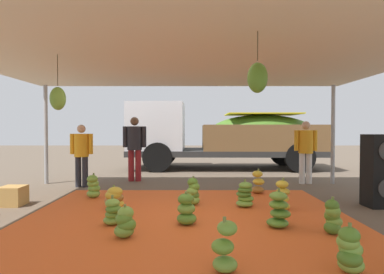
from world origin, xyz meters
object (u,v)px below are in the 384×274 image
Objects in this scene: banana_bunch_8 at (187,210)px; banana_bunch_12 at (113,212)px; banana_bunch_3 at (333,218)px; banana_bunch_4 at (279,211)px; worker_0 at (306,147)px; banana_bunch_5 at (350,251)px; worker_1 at (135,144)px; crate_1 at (13,196)px; banana_bunch_7 at (258,183)px; banana_bunch_9 at (225,248)px; banana_bunch_1 at (283,196)px; cargo_truck_main at (222,134)px; banana_bunch_13 at (94,187)px; worker_2 at (82,151)px; banana_bunch_10 at (126,223)px; speaker_stack at (381,171)px; banana_bunch_11 at (245,195)px; banana_bunch_0 at (115,198)px; banana_bunch_2 at (194,192)px.

banana_bunch_8 is 1.11m from banana_bunch_12.
banana_bunch_4 reaches higher than banana_bunch_3.
banana_bunch_5 is at bearing -105.30° from worker_0.
banana_bunch_4 is 5.14m from worker_1.
banana_bunch_12 is at bearing -29.43° from crate_1.
banana_bunch_9 reaches higher than banana_bunch_7.
banana_bunch_1 is at bearing -116.93° from worker_0.
crate_1 is at bearing -128.28° from cargo_truck_main.
banana_bunch_13 is at bearing -172.50° from banana_bunch_7.
banana_bunch_13 is at bearing -61.71° from worker_2.
banana_bunch_7 is 4.69m from cargo_truck_main.
banana_bunch_13 is 0.29× the size of worker_1.
banana_bunch_13 is (-1.18, 2.44, 0.03)m from banana_bunch_10.
banana_bunch_13 is at bearing 172.27° from speaker_stack.
worker_1 is at bearing 128.19° from banana_bunch_3.
cargo_truck_main reaches higher than banana_bunch_8.
banana_bunch_7 reaches higher than banana_bunch_13.
banana_bunch_4 is at bearing -39.01° from worker_2.
speaker_stack is at bearing 20.94° from banana_bunch_10.
worker_2 is (-4.04, 3.27, 0.66)m from banana_bunch_4.
banana_bunch_3 is 2.83m from banana_bunch_10.
banana_bunch_1 is at bearing 62.47° from banana_bunch_9.
banana_bunch_8 is at bearing 174.25° from banana_bunch_4.
banana_bunch_11 reaches higher than banana_bunch_8.
banana_bunch_8 is 0.30× the size of worker_0.
worker_1 is at bearing 93.61° from banana_bunch_0.
banana_bunch_7 is 0.41× the size of speaker_stack.
crate_1 is (-2.22, 1.25, -0.01)m from banana_bunch_12.
banana_bunch_10 is (-2.50, -1.43, -0.05)m from banana_bunch_1.
banana_bunch_12 is at bearing -108.09° from cargo_truck_main.
speaker_stack is at bearing -0.94° from crate_1.
banana_bunch_0 is 3.61m from banana_bunch_3.
banana_bunch_11 is 4.33m from worker_2.
banana_bunch_7 reaches higher than banana_bunch_5.
banana_bunch_8 is at bearing -94.95° from banana_bunch_2.
banana_bunch_10 is at bearing -63.30° from worker_2.
banana_bunch_2 is at bearing -100.52° from cargo_truck_main.
banana_bunch_10 is at bearing -61.40° from banana_bunch_12.
banana_bunch_0 is 1.04× the size of banana_bunch_10.
cargo_truck_main reaches higher than speaker_stack.
banana_bunch_10 is (-2.17, -0.45, -0.05)m from banana_bunch_4.
banana_bunch_2 is 0.30× the size of worker_1.
banana_bunch_9 is at bearing -144.27° from banana_bunch_3.
crate_1 is at bearing 171.38° from banana_bunch_0.
crate_1 is (-6.42, -2.40, -0.79)m from worker_0.
speaker_stack reaches higher than banana_bunch_10.
worker_1 is (-0.20, 3.14, 0.84)m from banana_bunch_0.
banana_bunch_1 is at bearing -85.15° from banana_bunch_7.
banana_bunch_1 is 1.32× the size of banana_bunch_10.
banana_bunch_1 reaches higher than banana_bunch_5.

